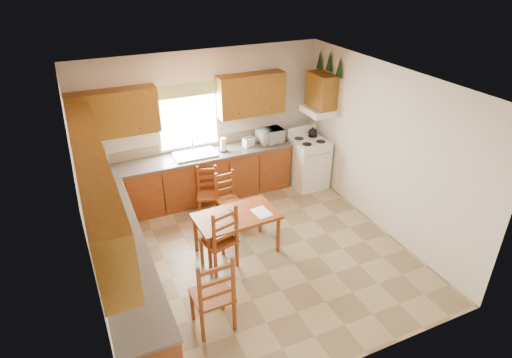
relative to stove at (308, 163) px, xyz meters
name	(u,v)px	position (x,y,z in m)	size (l,w,h in m)	color
floor	(255,254)	(-1.87, -1.60, -0.47)	(4.50, 4.50, 0.00)	#8F7F5A
ceiling	(255,83)	(-1.87, -1.60, 2.23)	(4.50, 4.50, 0.00)	#9C6238
wall_left	(86,214)	(-4.12, -1.60, 0.88)	(4.50, 4.50, 0.00)	beige
wall_right	(383,150)	(0.38, -1.60, 0.88)	(4.50, 4.50, 0.00)	beige
wall_back	(204,125)	(-1.87, 0.65, 0.88)	(4.50, 4.50, 0.00)	beige
wall_front	(350,276)	(-1.87, -3.85, 0.88)	(4.50, 4.50, 0.00)	beige
lower_cab_back	(193,180)	(-2.25, 0.35, -0.03)	(3.75, 0.60, 0.88)	brown
lower_cab_left	(125,273)	(-3.82, -1.75, -0.03)	(0.60, 3.60, 0.88)	brown
counter_back	(191,157)	(-2.25, 0.35, 0.43)	(3.75, 0.63, 0.04)	#534D46
counter_left	(119,245)	(-3.82, -1.75, 0.43)	(0.63, 3.60, 0.04)	#534D46
backsplash	(186,146)	(-2.25, 0.64, 0.54)	(3.75, 0.01, 0.18)	gray
upper_cab_back_left	(114,113)	(-3.42, 0.48, 1.38)	(1.41, 0.33, 0.75)	brown
upper_cab_back_right	(251,95)	(-1.01, 0.48, 1.38)	(1.25, 0.33, 0.75)	brown
upper_cab_left	(94,180)	(-3.96, -1.75, 1.38)	(0.33, 3.60, 0.75)	brown
upper_cab_stove	(321,90)	(0.21, 0.05, 1.43)	(0.33, 0.62, 0.62)	brown
range_hood	(318,111)	(0.16, 0.05, 1.05)	(0.44, 0.62, 0.12)	silver
window_frame	(188,117)	(-2.17, 0.62, 1.08)	(1.13, 0.02, 1.18)	silver
window_pane	(188,117)	(-2.17, 0.61, 1.08)	(1.05, 0.01, 1.10)	white
window_valance	(186,90)	(-2.17, 0.59, 1.58)	(1.19, 0.01, 0.24)	#457434
sink_basin	(195,154)	(-2.17, 0.35, 0.47)	(0.75, 0.45, 0.04)	silver
pine_decal_a	(340,67)	(0.34, -0.27, 1.91)	(0.22, 0.22, 0.36)	black
pine_decal_b	(330,61)	(0.34, 0.05, 1.95)	(0.22, 0.22, 0.36)	black
pine_decal_c	(320,59)	(0.34, 0.37, 1.91)	(0.22, 0.22, 0.36)	black
stove	(308,163)	(0.00, 0.00, 0.00)	(0.64, 0.66, 0.95)	silver
coffeemaker	(103,163)	(-3.74, 0.31, 0.63)	(0.22, 0.26, 0.37)	silver
paper_towel	(223,145)	(-1.65, 0.30, 0.58)	(0.11, 0.11, 0.26)	white
toaster	(248,142)	(-1.13, 0.34, 0.53)	(0.20, 0.13, 0.16)	silver
microwave	(270,136)	(-0.69, 0.31, 0.58)	(0.45, 0.32, 0.27)	silver
dining_table	(237,233)	(-2.09, -1.40, -0.14)	(1.25, 0.71, 0.67)	brown
chair_near_left	(212,291)	(-2.93, -2.66, 0.09)	(0.47, 0.45, 1.12)	brown
chair_near_right	(219,236)	(-2.46, -1.62, 0.05)	(0.44, 0.42, 1.05)	brown
chair_far_left	(228,198)	(-1.88, -0.52, -0.04)	(0.36, 0.35, 0.87)	brown
chair_far_right	(208,192)	(-2.15, -0.20, -0.04)	(0.37, 0.35, 0.88)	brown
table_paper	(261,212)	(-1.72, -1.49, 0.20)	(0.23, 0.31, 0.00)	white
table_card	(233,211)	(-2.13, -1.36, 0.25)	(0.08, 0.02, 0.11)	white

